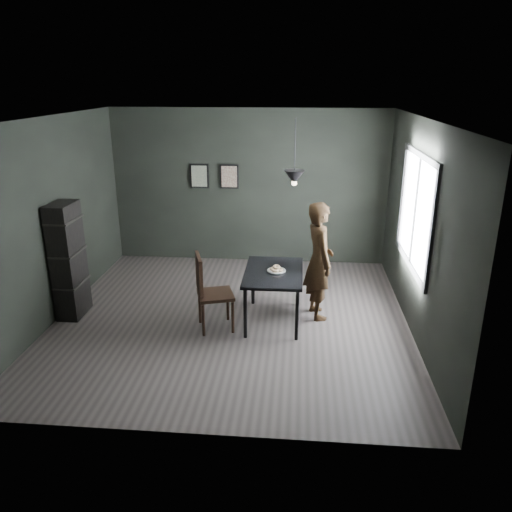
# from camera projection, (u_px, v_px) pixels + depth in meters

# --- Properties ---
(ground) EXTENTS (5.00, 5.00, 0.00)m
(ground) POSITION_uv_depth(u_px,v_px,m) (232.00, 318.00, 7.21)
(ground) COLOR #322D2B
(ground) RESTS_ON ground
(back_wall) EXTENTS (5.00, 0.10, 2.80)m
(back_wall) POSITION_uv_depth(u_px,v_px,m) (249.00, 187.00, 9.08)
(back_wall) COLOR black
(back_wall) RESTS_ON ground
(ceiling) EXTENTS (5.00, 5.00, 0.02)m
(ceiling) POSITION_uv_depth(u_px,v_px,m) (228.00, 118.00, 6.27)
(ceiling) COLOR silver
(ceiling) RESTS_ON ground
(window_assembly) EXTENTS (0.04, 1.96, 1.56)m
(window_assembly) POSITION_uv_depth(u_px,v_px,m) (415.00, 211.00, 6.65)
(window_assembly) COLOR white
(window_assembly) RESTS_ON ground
(cafe_table) EXTENTS (0.80, 1.20, 0.75)m
(cafe_table) POSITION_uv_depth(u_px,v_px,m) (274.00, 277.00, 6.93)
(cafe_table) COLOR black
(cafe_table) RESTS_ON ground
(white_plate) EXTENTS (0.23, 0.23, 0.01)m
(white_plate) POSITION_uv_depth(u_px,v_px,m) (276.00, 271.00, 6.90)
(white_plate) COLOR white
(white_plate) RESTS_ON cafe_table
(donut_pile) EXTENTS (0.19, 0.19, 0.08)m
(donut_pile) POSITION_uv_depth(u_px,v_px,m) (276.00, 269.00, 6.89)
(donut_pile) COLOR beige
(donut_pile) RESTS_ON white_plate
(woman) EXTENTS (0.55, 0.70, 1.69)m
(woman) POSITION_uv_depth(u_px,v_px,m) (319.00, 261.00, 7.02)
(woman) COLOR black
(woman) RESTS_ON ground
(wood_chair) EXTENTS (0.58, 0.58, 1.07)m
(wood_chair) POSITION_uv_depth(u_px,v_px,m) (208.00, 288.00, 6.72)
(wood_chair) COLOR black
(wood_chair) RESTS_ON ground
(shelf_unit) EXTENTS (0.32, 0.56, 1.66)m
(shelf_unit) POSITION_uv_depth(u_px,v_px,m) (68.00, 261.00, 7.07)
(shelf_unit) COLOR black
(shelf_unit) RESTS_ON ground
(pendant_lamp) EXTENTS (0.28, 0.28, 0.86)m
(pendant_lamp) POSITION_uv_depth(u_px,v_px,m) (294.00, 177.00, 6.54)
(pendant_lamp) COLOR black
(pendant_lamp) RESTS_ON ground
(framed_print_left) EXTENTS (0.34, 0.04, 0.44)m
(framed_print_left) POSITION_uv_depth(u_px,v_px,m) (199.00, 176.00, 9.06)
(framed_print_left) COLOR black
(framed_print_left) RESTS_ON ground
(framed_print_right) EXTENTS (0.34, 0.04, 0.44)m
(framed_print_right) POSITION_uv_depth(u_px,v_px,m) (229.00, 176.00, 9.01)
(framed_print_right) COLOR black
(framed_print_right) RESTS_ON ground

